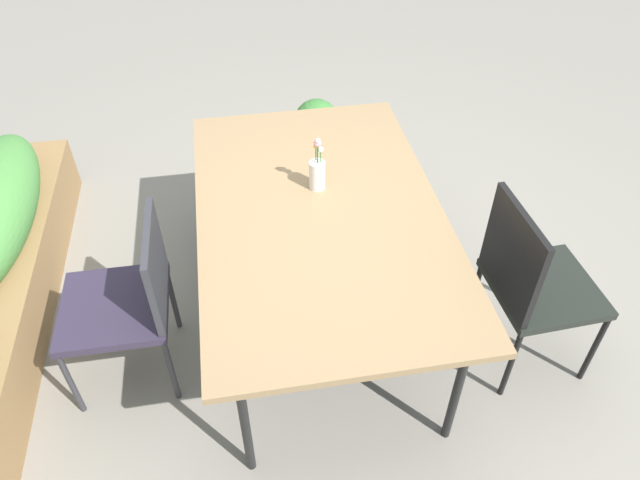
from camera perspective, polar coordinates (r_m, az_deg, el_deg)
ground_plane at (r=3.38m, az=1.44°, el=-6.09°), size 12.00×12.00×0.00m
dining_table at (r=2.82m, az=-0.00°, el=2.17°), size 1.88×1.15×0.75m
chair_near_left at (r=2.90m, az=19.68°, el=-3.61°), size 0.49×0.49×0.98m
chair_far_side at (r=2.87m, az=-17.90°, el=-5.17°), size 0.50×0.50×0.89m
flower_vase at (r=2.88m, az=-0.28°, el=6.58°), size 0.08×0.08×0.29m
potted_plant at (r=4.29m, az=-0.33°, el=10.37°), size 0.32×0.32×0.50m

